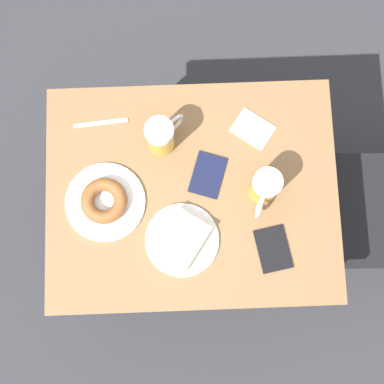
% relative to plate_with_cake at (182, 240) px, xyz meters
% --- Properties ---
extents(ground_plane, '(8.00, 8.00, 0.00)m').
position_rel_plate_with_cake_xyz_m(ground_plane, '(-0.14, 0.03, -0.75)').
color(ground_plane, '#333338').
extents(table, '(0.67, 0.86, 0.73)m').
position_rel_plate_with_cake_xyz_m(table, '(-0.14, 0.03, -0.10)').
color(table, olive).
rests_on(table, ground_plane).
extents(plate_with_cake, '(0.21, 0.21, 0.04)m').
position_rel_plate_with_cake_xyz_m(plate_with_cake, '(0.00, 0.00, 0.00)').
color(plate_with_cake, white).
rests_on(plate_with_cake, table).
extents(plate_with_donut, '(0.23, 0.23, 0.05)m').
position_rel_plate_with_cake_xyz_m(plate_with_donut, '(-0.12, -0.22, 0.00)').
color(plate_with_donut, white).
rests_on(plate_with_donut, table).
extents(beer_mug_left, '(0.13, 0.08, 0.14)m').
position_rel_plate_with_cake_xyz_m(beer_mug_left, '(-0.13, 0.24, 0.06)').
color(beer_mug_left, gold).
rests_on(beer_mug_left, table).
extents(beer_mug_center, '(0.10, 0.11, 0.14)m').
position_rel_plate_with_cake_xyz_m(beer_mug_center, '(-0.29, -0.05, 0.06)').
color(beer_mug_center, gold).
rests_on(beer_mug_center, table).
extents(napkin_folded, '(0.14, 0.14, 0.00)m').
position_rel_plate_with_cake_xyz_m(napkin_folded, '(-0.32, 0.22, -0.01)').
color(napkin_folded, white).
rests_on(napkin_folded, table).
extents(fork, '(0.03, 0.16, 0.00)m').
position_rel_plate_with_cake_xyz_m(fork, '(-0.36, -0.23, -0.01)').
color(fork, silver).
rests_on(fork, table).
extents(passport_near_edge, '(0.14, 0.11, 0.01)m').
position_rel_plate_with_cake_xyz_m(passport_near_edge, '(0.04, 0.26, -0.01)').
color(passport_near_edge, black).
rests_on(passport_near_edge, table).
extents(passport_far_edge, '(0.15, 0.12, 0.01)m').
position_rel_plate_with_cake_xyz_m(passport_far_edge, '(-0.19, 0.08, -0.01)').
color(passport_far_edge, '#141938').
rests_on(passport_far_edge, table).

